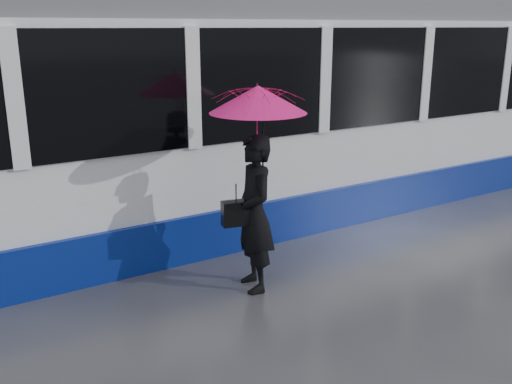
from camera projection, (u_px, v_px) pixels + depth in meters
ground at (172, 320)px, 5.88m from camera, size 90.00×90.00×0.00m
rails at (98, 244)px, 7.91m from camera, size 34.00×1.51×0.02m
tram at (43, 132)px, 7.16m from camera, size 26.00×2.56×3.35m
woman at (254, 214)px, 6.37m from camera, size 0.56×0.73×1.80m
umbrella at (258, 118)px, 6.10m from camera, size 1.26×1.26×1.21m
handbag at (236, 213)px, 6.27m from camera, size 0.34×0.21×0.46m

